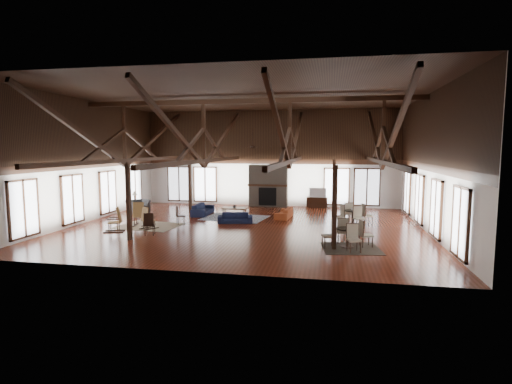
% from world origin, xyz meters
% --- Properties ---
extents(floor, '(16.00, 16.00, 0.00)m').
position_xyz_m(floor, '(0.00, 0.00, 0.00)').
color(floor, maroon).
rests_on(floor, ground).
extents(ceiling, '(16.00, 14.00, 0.02)m').
position_xyz_m(ceiling, '(0.00, 0.00, 6.00)').
color(ceiling, black).
rests_on(ceiling, wall_back).
extents(wall_back, '(16.00, 0.02, 6.00)m').
position_xyz_m(wall_back, '(0.00, 7.00, 3.00)').
color(wall_back, white).
rests_on(wall_back, floor).
extents(wall_front, '(16.00, 0.02, 6.00)m').
position_xyz_m(wall_front, '(0.00, -7.00, 3.00)').
color(wall_front, white).
rests_on(wall_front, floor).
extents(wall_left, '(0.02, 14.00, 6.00)m').
position_xyz_m(wall_left, '(-8.00, 0.00, 3.00)').
color(wall_left, white).
rests_on(wall_left, floor).
extents(wall_right, '(0.02, 14.00, 6.00)m').
position_xyz_m(wall_right, '(8.00, 0.00, 3.00)').
color(wall_right, white).
rests_on(wall_right, floor).
extents(roof_truss, '(15.60, 14.07, 3.14)m').
position_xyz_m(roof_truss, '(0.00, 0.00, 4.03)').
color(roof_truss, black).
rests_on(roof_truss, wall_back).
extents(post_grid, '(8.16, 7.16, 3.05)m').
position_xyz_m(post_grid, '(0.00, 0.00, 1.52)').
color(post_grid, black).
rests_on(post_grid, floor).
extents(fireplace, '(2.50, 0.69, 2.60)m').
position_xyz_m(fireplace, '(0.00, 6.67, 1.29)').
color(fireplace, '#6E6254').
rests_on(fireplace, floor).
extents(ceiling_fan, '(1.60, 1.60, 0.75)m').
position_xyz_m(ceiling_fan, '(0.50, -1.00, 3.73)').
color(ceiling_fan, black).
rests_on(ceiling_fan, roof_truss).
extents(sofa_navy_front, '(1.79, 1.00, 0.49)m').
position_xyz_m(sofa_navy_front, '(-0.73, 0.82, 0.25)').
color(sofa_navy_front, '#131935').
rests_on(sofa_navy_front, floor).
extents(sofa_navy_left, '(2.02, 0.83, 0.59)m').
position_xyz_m(sofa_navy_left, '(-3.05, 2.88, 0.29)').
color(sofa_navy_left, '#141A38').
rests_on(sofa_navy_left, floor).
extents(sofa_orange, '(1.81, 0.86, 0.51)m').
position_xyz_m(sofa_orange, '(1.46, 2.69, 0.25)').
color(sofa_orange, brown).
rests_on(sofa_orange, floor).
extents(coffee_table, '(1.37, 0.77, 0.51)m').
position_xyz_m(coffee_table, '(-1.14, 2.36, 0.45)').
color(coffee_table, '#5A321B').
rests_on(coffee_table, floor).
extents(vase, '(0.21, 0.21, 0.18)m').
position_xyz_m(vase, '(-1.14, 2.34, 0.60)').
color(vase, '#B2B2B2').
rests_on(vase, coffee_table).
extents(armchair, '(1.44, 1.47, 0.72)m').
position_xyz_m(armchair, '(-6.85, 2.80, 0.36)').
color(armchair, '#2F2F31').
rests_on(armchair, floor).
extents(side_table_lamp, '(0.46, 0.46, 1.18)m').
position_xyz_m(side_table_lamp, '(-7.42, 3.50, 0.44)').
color(side_table_lamp, black).
rests_on(side_table_lamp, floor).
extents(rocking_chair_a, '(0.63, 0.95, 1.13)m').
position_xyz_m(rocking_chair_a, '(-5.02, -0.70, 0.53)').
color(rocking_chair_a, olive).
rests_on(rocking_chair_a, floor).
extents(rocking_chair_b, '(0.77, 0.89, 1.02)m').
position_xyz_m(rocking_chair_b, '(-4.27, -1.41, 0.48)').
color(rocking_chair_b, olive).
rests_on(rocking_chair_b, floor).
extents(rocking_chair_c, '(0.95, 0.69, 1.09)m').
position_xyz_m(rocking_chair_c, '(-5.33, -2.18, 0.51)').
color(rocking_chair_c, olive).
rests_on(rocking_chair_c, floor).
extents(side_chair_a, '(0.54, 0.54, 0.91)m').
position_xyz_m(side_chair_a, '(-3.26, -0.13, 0.53)').
color(side_chair_a, black).
rests_on(side_chair_a, floor).
extents(side_chair_b, '(0.49, 0.49, 0.97)m').
position_xyz_m(side_chair_b, '(-3.58, -2.62, 0.56)').
color(side_chair_b, black).
rests_on(side_chair_b, floor).
extents(cafe_table_near, '(1.93, 1.93, 0.99)m').
position_xyz_m(cafe_table_near, '(4.48, -3.13, 0.49)').
color(cafe_table_near, black).
rests_on(cafe_table_near, floor).
extents(cafe_table_far, '(1.93, 1.93, 0.99)m').
position_xyz_m(cafe_table_far, '(4.91, 1.28, 0.49)').
color(cafe_table_far, black).
rests_on(cafe_table_far, floor).
extents(cup_near, '(0.16, 0.16, 0.09)m').
position_xyz_m(cup_near, '(4.48, -3.10, 0.76)').
color(cup_near, '#B2B2B2').
rests_on(cup_near, cafe_table_near).
extents(cup_far, '(0.12, 0.12, 0.09)m').
position_xyz_m(cup_far, '(4.86, 1.37, 0.76)').
color(cup_far, '#B2B2B2').
rests_on(cup_far, cafe_table_far).
extents(tv_console, '(1.26, 0.47, 0.63)m').
position_xyz_m(tv_console, '(3.03, 6.75, 0.31)').
color(tv_console, black).
rests_on(tv_console, floor).
extents(television, '(1.03, 0.23, 0.59)m').
position_xyz_m(television, '(3.08, 6.75, 0.92)').
color(television, '#B2B2B2').
rests_on(television, tv_console).
extents(rug_tan, '(2.98, 2.46, 0.01)m').
position_xyz_m(rug_tan, '(-4.53, -0.71, 0.01)').
color(rug_tan, tan).
rests_on(rug_tan, floor).
extents(rug_navy, '(3.50, 2.83, 0.01)m').
position_xyz_m(rug_navy, '(-1.06, 2.17, 0.01)').
color(rug_navy, '#172041').
rests_on(rug_navy, floor).
extents(rug_dark, '(2.28, 2.12, 0.01)m').
position_xyz_m(rug_dark, '(4.61, -3.28, 0.01)').
color(rug_dark, black).
rests_on(rug_dark, floor).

